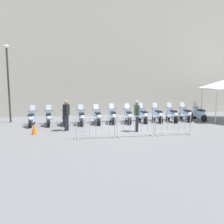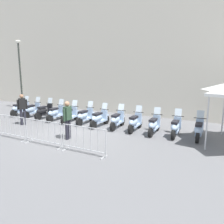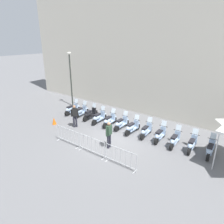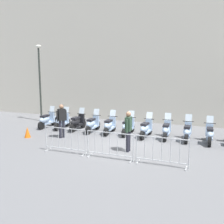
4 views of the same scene
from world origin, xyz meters
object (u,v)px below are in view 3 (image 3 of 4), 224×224
Objects in this scene: motorcycle_5 at (121,123)px; motorcycle_9 at (175,140)px; motorcycle_0 at (72,109)px; motorcycle_10 at (192,144)px; motorcycle_1 at (81,112)px; officer_mid_plaza at (109,133)px; motorcycle_11 at (210,149)px; barrier_segment_1 at (92,146)px; motorcycle_4 at (109,120)px; motorcycle_8 at (160,135)px; motorcycle_7 at (146,131)px; officer_near_row_end at (75,115)px; motorcycle_3 at (99,117)px; street_lamp at (70,74)px; barrier_segment_0 at (68,136)px; barrier_segment_2 at (121,158)px; motorcycle_6 at (132,127)px; motorcycle_2 at (90,114)px; traffic_cone at (54,121)px.

motorcycle_5 is 4.09m from motorcycle_9.
motorcycle_0 is 10.22m from motorcycle_10.
motorcycle_1 is 5.64m from officer_mid_plaza.
motorcycle_11 is 0.89× the size of barrier_segment_1.
motorcycle_4 is at bearing 9.54° from motorcycle_0.
motorcycle_7 is at bearing -171.09° from motorcycle_8.
officer_near_row_end is at bearing -151.03° from motorcycle_7.
motorcycle_3 is 7.15m from motorcycle_10.
officer_mid_plaza is (0.18, 1.20, 0.46)m from barrier_segment_1.
motorcycle_0 is 4.09m from motorcycle_4.
street_lamp is (-8.87, 0.02, 2.65)m from motorcycle_7.
motorcycle_9 is (9.06, 1.54, 0.00)m from motorcycle_0.
motorcycle_10 is 8.28m from officer_near_row_end.
motorcycle_10 is 5.96m from barrier_segment_1.
motorcycle_5 is at bearing 78.05° from barrier_segment_0.
motorcycle_10 is (6.02, 1.12, 0.00)m from motorcycle_4.
motorcycle_3 is 5.59m from street_lamp.
officer_mid_plaza is (3.95, -0.22, 0.00)m from officer_near_row_end.
motorcycle_7 is 9.25m from street_lamp.
motorcycle_1 is at bearing -169.79° from motorcycle_5.
motorcycle_1 is at bearing 161.92° from officer_mid_plaza.
motorcycle_5 is at bearing 40.54° from officer_near_row_end.
barrier_segment_2 is at bearing -19.97° from motorcycle_1.
barrier_segment_1 is at bearing -130.71° from motorcycle_10.
motorcycle_5 is at bearing 118.31° from officer_mid_plaza.
barrier_segment_2 is (3.15, -3.33, 0.07)m from motorcycle_5.
motorcycle_11 is at bearing 20.77° from officer_near_row_end.
motorcycle_3 is 4.09m from motorcycle_7.
barrier_segment_1 is (5.16, -2.95, 0.07)m from motorcycle_1.
motorcycle_11 is at bearing 11.31° from motorcycle_6.
motorcycle_6 is at bearing -168.56° from motorcycle_10.
motorcycle_7 is at bearing -0.14° from street_lamp.
motorcycle_3 is 3.72m from barrier_segment_0.
motorcycle_6 is 1.01× the size of motorcycle_8.
motorcycle_1 is at bearing -169.41° from motorcycle_2.
barrier_segment_2 is (2.00, 0.34, 0.00)m from barrier_segment_1.
motorcycle_11 is (10.06, 1.77, 0.00)m from motorcycle_1.
officer_mid_plaza is at bearing 7.01° from traffic_cone.
motorcycle_7 and motorcycle_8 have the same top height.
motorcycle_2 is at bearing 11.63° from motorcycle_0.
motorcycle_11 is at bearing 22.28° from traffic_cone.
motorcycle_6 is 8.31m from street_lamp.
motorcycle_3 is at bearing -170.07° from motorcycle_9.
officer_mid_plaza is at bearing -83.11° from motorcycle_6.
traffic_cone is at bearing 165.42° from barrier_segment_0.
barrier_segment_0 is 0.38× the size of street_lamp.
barrier_segment_1 is at bearing -72.60° from motorcycle_5.
motorcycle_0 is 0.90× the size of barrier_segment_2.
motorcycle_0 is at bearing 143.68° from barrier_segment_0.
motorcycle_6 is at bearing -163.89° from motorcycle_7.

